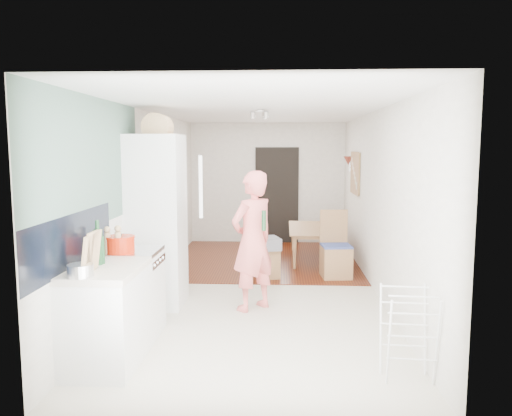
# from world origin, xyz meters

# --- Properties ---
(room_shell) EXTENTS (3.20, 7.00, 2.50)m
(room_shell) POSITION_xyz_m (0.00, 0.00, 1.25)
(room_shell) COLOR beige
(room_shell) RESTS_ON ground
(floor) EXTENTS (3.20, 7.00, 0.01)m
(floor) POSITION_xyz_m (0.00, 0.00, 0.00)
(floor) COLOR beige
(floor) RESTS_ON ground
(wood_floor_overlay) EXTENTS (3.20, 3.30, 0.01)m
(wood_floor_overlay) POSITION_xyz_m (0.00, 1.85, 0.01)
(wood_floor_overlay) COLOR #60260B
(wood_floor_overlay) RESTS_ON room_shell
(sage_wall_panel) EXTENTS (0.02, 3.00, 1.30)m
(sage_wall_panel) POSITION_xyz_m (-1.59, -2.00, 1.85)
(sage_wall_panel) COLOR slate
(sage_wall_panel) RESTS_ON room_shell
(tile_splashback) EXTENTS (0.02, 1.90, 0.50)m
(tile_splashback) POSITION_xyz_m (-1.59, -2.55, 1.15)
(tile_splashback) COLOR black
(tile_splashback) RESTS_ON room_shell
(doorway_recess) EXTENTS (0.90, 0.04, 2.00)m
(doorway_recess) POSITION_xyz_m (0.20, 3.48, 1.00)
(doorway_recess) COLOR black
(doorway_recess) RESTS_ON room_shell
(base_cabinet) EXTENTS (0.60, 0.90, 0.86)m
(base_cabinet) POSITION_xyz_m (-1.30, -2.55, 0.43)
(base_cabinet) COLOR white
(base_cabinet) RESTS_ON room_shell
(worktop) EXTENTS (0.62, 0.92, 0.06)m
(worktop) POSITION_xyz_m (-1.30, -2.55, 0.89)
(worktop) COLOR silver
(worktop) RESTS_ON room_shell
(range_cooker) EXTENTS (0.60, 0.60, 0.88)m
(range_cooker) POSITION_xyz_m (-1.30, -1.80, 0.44)
(range_cooker) COLOR white
(range_cooker) RESTS_ON room_shell
(cooker_top) EXTENTS (0.60, 0.60, 0.04)m
(cooker_top) POSITION_xyz_m (-1.30, -1.80, 0.90)
(cooker_top) COLOR silver
(cooker_top) RESTS_ON room_shell
(fridge_housing) EXTENTS (0.66, 0.66, 2.15)m
(fridge_housing) POSITION_xyz_m (-1.27, -0.78, 1.07)
(fridge_housing) COLOR white
(fridge_housing) RESTS_ON room_shell
(fridge_door) EXTENTS (0.14, 0.56, 0.70)m
(fridge_door) POSITION_xyz_m (-0.66, -1.08, 1.55)
(fridge_door) COLOR white
(fridge_door) RESTS_ON room_shell
(fridge_interior) EXTENTS (0.02, 0.52, 0.66)m
(fridge_interior) POSITION_xyz_m (-0.96, -0.78, 1.55)
(fridge_interior) COLOR white
(fridge_interior) RESTS_ON room_shell
(pinboard) EXTENTS (0.03, 0.90, 0.70)m
(pinboard) POSITION_xyz_m (1.58, 1.90, 1.55)
(pinboard) COLOR tan
(pinboard) RESTS_ON room_shell
(pinboard_frame) EXTENTS (0.00, 0.94, 0.74)m
(pinboard_frame) POSITION_xyz_m (1.57, 1.90, 1.55)
(pinboard_frame) COLOR #9C7145
(pinboard_frame) RESTS_ON room_shell
(wall_sconce) EXTENTS (0.18, 0.18, 0.16)m
(wall_sconce) POSITION_xyz_m (1.54, 2.55, 1.75)
(wall_sconce) COLOR maroon
(wall_sconce) RESTS_ON room_shell
(person) EXTENTS (0.87, 0.86, 2.03)m
(person) POSITION_xyz_m (-0.06, -0.90, 1.01)
(person) COLOR #F6706B
(person) RESTS_ON floor
(dining_table) EXTENTS (0.79, 1.40, 0.49)m
(dining_table) POSITION_xyz_m (0.93, 1.90, 0.25)
(dining_table) COLOR #9C7145
(dining_table) RESTS_ON floor
(dining_chair) EXTENTS (0.48, 0.48, 1.03)m
(dining_chair) POSITION_xyz_m (1.13, 0.66, 0.52)
(dining_chair) COLOR #9C7145
(dining_chair) RESTS_ON floor
(stool) EXTENTS (0.43, 0.43, 0.46)m
(stool) POSITION_xyz_m (0.07, 0.59, 0.23)
(stool) COLOR #9C7145
(stool) RESTS_ON floor
(grey_drape) EXTENTS (0.50, 0.50, 0.18)m
(grey_drape) POSITION_xyz_m (0.06, 0.54, 0.55)
(grey_drape) COLOR gray
(grey_drape) RESTS_ON stool
(drying_rack) EXTENTS (0.44, 0.40, 0.80)m
(drying_rack) POSITION_xyz_m (1.38, -2.72, 0.40)
(drying_rack) COLOR white
(drying_rack) RESTS_ON floor
(bread_bin) EXTENTS (0.39, 0.38, 0.19)m
(bread_bin) POSITION_xyz_m (-1.24, -0.72, 2.24)
(bread_bin) COLOR tan
(bread_bin) RESTS_ON fridge_housing
(red_casserole) EXTENTS (0.35, 0.35, 0.17)m
(red_casserole) POSITION_xyz_m (-1.35, -1.95, 1.01)
(red_casserole) COLOR red
(red_casserole) RESTS_ON cooker_top
(steel_pan) EXTENTS (0.22, 0.22, 0.11)m
(steel_pan) POSITION_xyz_m (-1.38, -2.91, 0.97)
(steel_pan) COLOR silver
(steel_pan) RESTS_ON worktop
(held_bottle) EXTENTS (0.05, 0.05, 0.24)m
(held_bottle) POSITION_xyz_m (0.09, -1.05, 1.13)
(held_bottle) COLOR #194422
(held_bottle) RESTS_ON person
(bottle_a) EXTENTS (0.09, 0.09, 0.33)m
(bottle_a) POSITION_xyz_m (-1.39, -2.47, 1.09)
(bottle_a) COLOR #194422
(bottle_a) RESTS_ON worktop
(bottle_b) EXTENTS (0.06, 0.06, 0.26)m
(bottle_b) POSITION_xyz_m (-1.37, -2.43, 1.05)
(bottle_b) COLOR #194422
(bottle_b) RESTS_ON worktop
(bottle_c) EXTENTS (0.10, 0.10, 0.23)m
(bottle_c) POSITION_xyz_m (-1.44, -2.48, 1.03)
(bottle_c) COLOR silver
(bottle_c) RESTS_ON worktop
(pepper_mill_front) EXTENTS (0.07, 0.07, 0.22)m
(pepper_mill_front) POSITION_xyz_m (-1.46, -2.02, 1.03)
(pepper_mill_front) COLOR tan
(pepper_mill_front) RESTS_ON worktop
(pepper_mill_back) EXTENTS (0.07, 0.07, 0.23)m
(pepper_mill_back) POSITION_xyz_m (-1.34, -2.04, 1.04)
(pepper_mill_back) COLOR tan
(pepper_mill_back) RESTS_ON worktop
(chopping_boards) EXTENTS (0.11, 0.27, 0.36)m
(chopping_boards) POSITION_xyz_m (-1.33, -2.79, 1.10)
(chopping_boards) COLOR tan
(chopping_boards) RESTS_ON worktop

